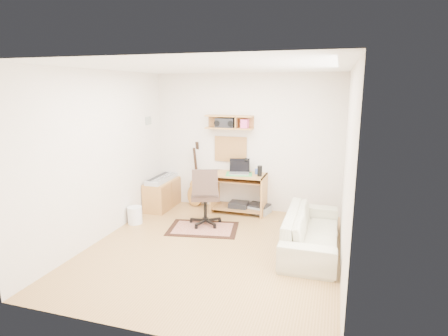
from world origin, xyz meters
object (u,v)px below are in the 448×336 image
(task_chair, at_px, (205,196))
(cabinet, at_px, (162,194))
(desk, at_px, (239,193))
(printer, at_px, (259,208))
(sofa, at_px, (312,225))

(task_chair, bearing_deg, cabinet, 130.90)
(desk, height_order, printer, desk)
(sofa, bearing_deg, printer, 38.58)
(desk, bearing_deg, task_chair, -115.36)
(task_chair, relative_size, printer, 2.50)
(cabinet, relative_size, sofa, 0.47)
(sofa, bearing_deg, task_chair, 76.03)
(cabinet, distance_m, printer, 1.91)
(desk, height_order, task_chair, task_chair)
(printer, bearing_deg, task_chair, -115.95)
(desk, bearing_deg, sofa, -41.23)
(cabinet, bearing_deg, task_chair, -29.26)
(task_chair, distance_m, cabinet, 1.32)
(printer, bearing_deg, cabinet, -158.02)
(cabinet, height_order, sofa, sofa)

